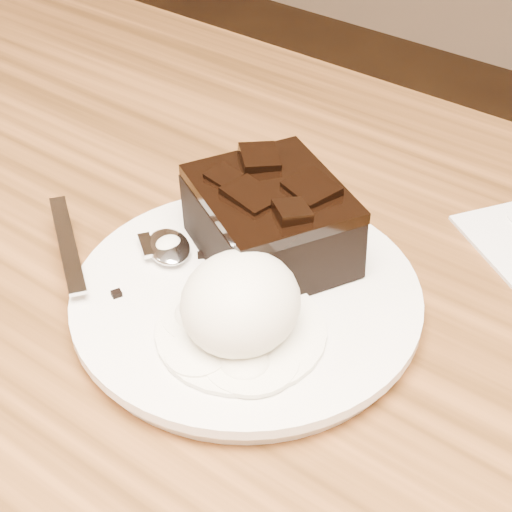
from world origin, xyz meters
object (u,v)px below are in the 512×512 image
Objects in this scene: plate at (246,302)px; ice_cream_scoop at (241,303)px; brownie at (270,225)px; spoon at (169,249)px.

ice_cream_scoop is (0.02, -0.03, 0.03)m from plate.
plate is 2.24× the size of brownie.
ice_cream_scoop reaches higher than spoon.
spoon is at bearing -141.81° from brownie.
spoon is at bearing -178.87° from plate.
brownie is at bearing 113.43° from ice_cream_scoop.
plate is at bearing -53.32° from spoon.
brownie is 0.08m from ice_cream_scoop.
brownie is at bearing 105.20° from plate.
ice_cream_scoop is (0.03, -0.07, 0.00)m from brownie.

